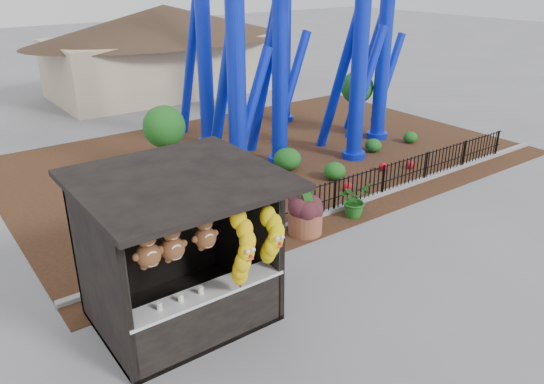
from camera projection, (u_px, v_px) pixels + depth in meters
ground at (332, 293)px, 11.50m from camera, size 120.00×120.00×0.00m
mulch_bed at (266, 157)px, 19.59m from camera, size 18.00×12.00×0.02m
curb at (364, 200)px, 15.87m from camera, size 18.00×0.18×0.12m
prize_booth at (185, 256)px, 9.95m from camera, size 3.50×3.40×3.12m
picket_fence at (386, 180)px, 16.19m from camera, size 12.20×0.06×1.00m
terracotta_planter at (305, 222)px, 13.93m from camera, size 1.19×1.19×0.63m
planter_foliage at (306, 200)px, 13.68m from camera, size 0.70×0.70×0.64m
potted_plant at (354, 200)px, 14.81m from camera, size 1.04×0.95×1.01m
landscaping at (324, 162)px, 18.19m from camera, size 8.76×3.50×0.76m
pavilion at (166, 35)px, 28.34m from camera, size 15.00×15.00×4.80m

